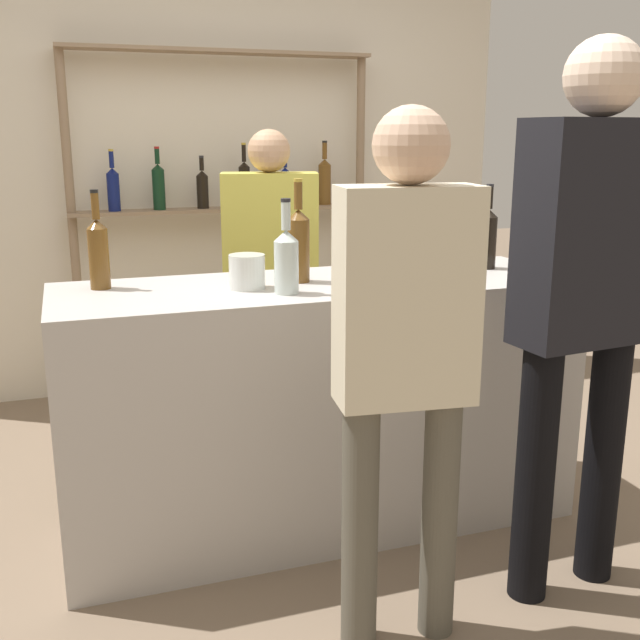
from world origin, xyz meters
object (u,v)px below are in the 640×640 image
object	(u,v)px
customer_center	(405,342)
customer_right	(586,283)
counter_bottle_1	(299,243)
counter_bottle_3	(98,252)
counter_bottle_2	(487,236)
server_behind_counter	(271,265)
cork_jar	(247,272)
wine_glass	(456,245)
counter_bottle_0	(286,259)

from	to	relation	value
customer_center	customer_right	bearing A→B (deg)	-77.29
counter_bottle_1	counter_bottle_3	bearing A→B (deg)	171.55
counter_bottle_1	counter_bottle_2	size ratio (longest dim) A/B	1.11
customer_center	server_behind_counter	world-z (taller)	customer_center
cork_jar	counter_bottle_3	bearing A→B (deg)	161.45
wine_glass	cork_jar	bearing A→B (deg)	-171.94
counter_bottle_1	customer_right	xyz separation A→B (m)	(0.71, -0.75, -0.06)
counter_bottle_0	server_behind_counter	xyz separation A→B (m)	(0.22, 1.03, -0.20)
cork_jar	customer_right	xyz separation A→B (m)	(0.92, -0.68, 0.03)
cork_jar	server_behind_counter	size ratio (longest dim) A/B	0.08
counter_bottle_1	customer_center	world-z (taller)	customer_center
customer_right	counter_bottle_1	bearing A→B (deg)	38.12
counter_bottle_0	wine_glass	world-z (taller)	counter_bottle_0
counter_bottle_1	cork_jar	world-z (taller)	counter_bottle_1
cork_jar	counter_bottle_2	bearing A→B (deg)	4.78
counter_bottle_1	counter_bottle_3	size ratio (longest dim) A/B	1.08
counter_bottle_2	counter_bottle_3	xyz separation A→B (m)	(-1.53, 0.08, 0.00)
counter_bottle_2	customer_center	xyz separation A→B (m)	(-0.76, -0.84, -0.16)
counter_bottle_3	cork_jar	distance (m)	0.53
counter_bottle_3	cork_jar	bearing A→B (deg)	-18.55
wine_glass	customer_right	bearing A→B (deg)	-89.13
counter_bottle_2	server_behind_counter	world-z (taller)	server_behind_counter
counter_bottle_1	server_behind_counter	size ratio (longest dim) A/B	0.25
counter_bottle_3	server_behind_counter	xyz separation A→B (m)	(0.83, 0.74, -0.22)
counter_bottle_3	wine_glass	xyz separation A→B (m)	(1.41, -0.04, -0.04)
customer_center	cork_jar	bearing A→B (deg)	26.95
counter_bottle_1	counter_bottle_2	distance (m)	0.82
counter_bottle_2	wine_glass	size ratio (longest dim) A/B	2.55
counter_bottle_1	cork_jar	bearing A→B (deg)	-163.69
wine_glass	customer_center	bearing A→B (deg)	-125.91
counter_bottle_2	wine_glass	distance (m)	0.13
counter_bottle_0	counter_bottle_2	distance (m)	0.95
counter_bottle_1	customer_right	distance (m)	1.03
cork_jar	counter_bottle_1	bearing A→B (deg)	16.31
counter_bottle_0	cork_jar	xyz separation A→B (m)	(-0.11, 0.13, -0.06)
customer_right	server_behind_counter	bearing A→B (deg)	14.98
counter_bottle_3	customer_center	bearing A→B (deg)	-49.78
counter_bottle_1	cork_jar	xyz separation A→B (m)	(-0.21, -0.06, -0.09)
counter_bottle_3	customer_center	xyz separation A→B (m)	(0.78, -0.92, -0.16)
counter_bottle_0	customer_right	size ratio (longest dim) A/B	0.18
counter_bottle_1	counter_bottle_2	xyz separation A→B (m)	(0.82, 0.02, -0.01)
counter_bottle_2	counter_bottle_3	size ratio (longest dim) A/B	0.98
wine_glass	cork_jar	size ratio (longest dim) A/B	1.04
counter_bottle_2	wine_glass	xyz separation A→B (m)	(-0.12, 0.04, -0.03)
customer_center	server_behind_counter	size ratio (longest dim) A/B	1.04
cork_jar	customer_right	distance (m)	1.15
cork_jar	server_behind_counter	bearing A→B (deg)	69.97
counter_bottle_1	wine_glass	bearing A→B (deg)	5.46
customer_center	server_behind_counter	bearing A→B (deg)	4.92
wine_glass	server_behind_counter	world-z (taller)	server_behind_counter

